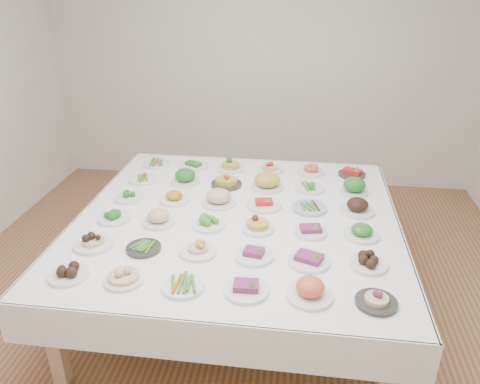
# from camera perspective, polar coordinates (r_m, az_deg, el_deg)

# --- Properties ---
(room_envelope) EXTENTS (5.02, 5.02, 2.81)m
(room_envelope) POSITION_cam_1_polar(r_m,az_deg,el_deg) (3.07, -1.24, 14.52)
(room_envelope) COLOR #9B6740
(room_envelope) RESTS_ON ground
(display_table) EXTENTS (2.38, 2.38, 0.75)m
(display_table) POSITION_cam_1_polar(r_m,az_deg,el_deg) (3.53, -0.33, -3.86)
(display_table) COLOR white
(display_table) RESTS_ON ground
(dish_0) EXTENTS (0.24, 0.24, 0.10)m
(dish_0) POSITION_cam_1_polar(r_m,az_deg,el_deg) (3.00, -20.26, -8.97)
(dish_0) COLOR white
(dish_0) RESTS_ON display_table
(dish_1) EXTENTS (0.24, 0.24, 0.13)m
(dish_1) POSITION_cam_1_polar(r_m,az_deg,el_deg) (2.86, -14.06, -9.49)
(dish_1) COLOR white
(dish_1) RESTS_ON display_table
(dish_2) EXTENTS (0.24, 0.24, 0.06)m
(dish_2) POSITION_cam_1_polar(r_m,az_deg,el_deg) (2.76, -6.95, -11.10)
(dish_2) COLOR white
(dish_2) RESTS_ON display_table
(dish_3) EXTENTS (0.26, 0.26, 0.11)m
(dish_3) POSITION_cam_1_polar(r_m,az_deg,el_deg) (2.71, 0.75, -11.32)
(dish_3) COLOR white
(dish_3) RESTS_ON display_table
(dish_4) EXTENTS (0.26, 0.26, 0.16)m
(dish_4) POSITION_cam_1_polar(r_m,az_deg,el_deg) (2.68, 8.55, -11.29)
(dish_4) COLOR white
(dish_4) RESTS_ON display_table
(dish_5) EXTENTS (0.23, 0.23, 0.11)m
(dish_5) POSITION_cam_1_polar(r_m,az_deg,el_deg) (2.72, 16.35, -12.18)
(dish_5) COLOR #2D2B28
(dish_5) RESTS_ON display_table
(dish_6) EXTENTS (0.26, 0.26, 0.15)m
(dish_6) POSITION_cam_1_polar(r_m,az_deg,el_deg) (3.25, -17.53, -5.19)
(dish_6) COLOR white
(dish_6) RESTS_ON display_table
(dish_7) EXTENTS (0.23, 0.23, 0.05)m
(dish_7) POSITION_cam_1_polar(r_m,az_deg,el_deg) (3.15, -11.67, -6.63)
(dish_7) COLOR #2D2B28
(dish_7) RESTS_ON display_table
(dish_8) EXTENTS (0.24, 0.24, 0.13)m
(dish_8) POSITION_cam_1_polar(r_m,az_deg,el_deg) (3.04, -5.15, -6.46)
(dish_8) COLOR white
(dish_8) RESTS_ON display_table
(dish_9) EXTENTS (0.25, 0.25, 0.10)m
(dish_9) POSITION_cam_1_polar(r_m,az_deg,el_deg) (3.00, 1.69, -7.38)
(dish_9) COLOR white
(dish_9) RESTS_ON display_table
(dish_10) EXTENTS (0.26, 0.26, 0.12)m
(dish_10) POSITION_cam_1_polar(r_m,az_deg,el_deg) (2.97, 8.43, -7.70)
(dish_10) COLOR white
(dish_10) RESTS_ON display_table
(dish_11) EXTENTS (0.23, 0.23, 0.11)m
(dish_11) POSITION_cam_1_polar(r_m,az_deg,el_deg) (3.02, 15.41, -7.89)
(dish_11) COLOR white
(dish_11) RESTS_ON display_table
(dish_12) EXTENTS (0.24, 0.24, 0.10)m
(dish_12) POSITION_cam_1_polar(r_m,az_deg,el_deg) (3.56, -15.10, -2.69)
(dish_12) COLOR white
(dish_12) RESTS_ON display_table
(dish_13) EXTENTS (0.23, 0.23, 0.12)m
(dish_13) POSITION_cam_1_polar(r_m,az_deg,el_deg) (3.43, -9.90, -3.01)
(dish_13) COLOR white
(dish_13) RESTS_ON display_table
(dish_14) EXTENTS (0.23, 0.23, 0.10)m
(dish_14) POSITION_cam_1_polar(r_m,az_deg,el_deg) (3.35, -3.87, -3.58)
(dish_14) COLOR white
(dish_14) RESTS_ON display_table
(dish_15) EXTENTS (0.23, 0.23, 0.12)m
(dish_15) POSITION_cam_1_polar(r_m,az_deg,el_deg) (3.30, 2.18, -3.86)
(dish_15) COLOR white
(dish_15) RESTS_ON display_table
(dish_16) EXTENTS (0.23, 0.23, 0.09)m
(dish_16) POSITION_cam_1_polar(r_m,az_deg,el_deg) (3.30, 8.62, -4.51)
(dish_16) COLOR white
(dish_16) RESTS_ON display_table
(dish_17) EXTENTS (0.24, 0.24, 0.13)m
(dish_17) POSITION_cam_1_polar(r_m,az_deg,el_deg) (3.32, 14.65, -4.36)
(dish_17) COLOR white
(dish_17) RESTS_ON display_table
(dish_18) EXTENTS (0.23, 0.23, 0.09)m
(dish_18) POSITION_cam_1_polar(r_m,az_deg,el_deg) (3.85, -13.34, -0.34)
(dish_18) COLOR white
(dish_18) RESTS_ON display_table
(dish_19) EXTENTS (0.23, 0.23, 0.12)m
(dish_19) POSITION_cam_1_polar(r_m,az_deg,el_deg) (3.74, -8.01, -0.40)
(dish_19) COLOR white
(dish_19) RESTS_ON display_table
(dish_20) EXTENTS (0.29, 0.29, 0.16)m
(dish_20) POSITION_cam_1_polar(r_m,az_deg,el_deg) (3.65, -2.63, -0.39)
(dish_20) COLOR white
(dish_20) RESTS_ON display_table
(dish_21) EXTENTS (0.26, 0.26, 0.10)m
(dish_21) POSITION_cam_1_polar(r_m,az_deg,el_deg) (3.62, 2.93, -1.25)
(dish_21) COLOR white
(dish_21) RESTS_ON display_table
(dish_22) EXTENTS (0.27, 0.27, 0.06)m
(dish_22) POSITION_cam_1_polar(r_m,az_deg,el_deg) (3.62, 8.46, -1.80)
(dish_22) COLOR #4C66B2
(dish_22) RESTS_ON display_table
(dish_23) EXTENTS (0.26, 0.26, 0.15)m
(dish_23) POSITION_cam_1_polar(r_m,az_deg,el_deg) (3.63, 14.15, -1.44)
(dish_23) COLOR white
(dish_23) RESTS_ON display_table
(dish_24) EXTENTS (0.24, 0.24, 0.05)m
(dish_24) POSITION_cam_1_polar(r_m,az_deg,el_deg) (4.16, -11.77, 1.61)
(dish_24) COLOR white
(dish_24) RESTS_ON display_table
(dish_25) EXTENTS (0.29, 0.29, 0.16)m
(dish_25) POSITION_cam_1_polar(r_m,az_deg,el_deg) (4.04, -6.70, 2.16)
(dish_25) COLOR white
(dish_25) RESTS_ON display_table
(dish_26) EXTENTS (0.26, 0.26, 0.16)m
(dish_26) POSITION_cam_1_polar(r_m,az_deg,el_deg) (3.96, -1.69, 1.79)
(dish_26) COLOR #2D2B28
(dish_26) RESTS_ON display_table
(dish_27) EXTENTS (0.32, 0.32, 0.17)m
(dish_27) POSITION_cam_1_polar(r_m,az_deg,el_deg) (3.92, 3.35, 1.60)
(dish_27) COLOR white
(dish_27) RESTS_ON display_table
(dish_28) EXTENTS (0.24, 0.24, 0.05)m
(dish_28) POSITION_cam_1_polar(r_m,az_deg,el_deg) (3.95, 8.49, 0.55)
(dish_28) COLOR white
(dish_28) RESTS_ON display_table
(dish_29) EXTENTS (0.23, 0.23, 0.15)m
(dish_29) POSITION_cam_1_polar(r_m,az_deg,el_deg) (3.94, 13.78, 0.83)
(dish_29) COLOR white
(dish_29) RESTS_ON display_table
(dish_30) EXTENTS (0.24, 0.24, 0.06)m
(dish_30) POSITION_cam_1_polar(r_m,az_deg,el_deg) (4.47, -10.16, 3.53)
(dish_30) COLOR white
(dish_30) RESTS_ON display_table
(dish_31) EXTENTS (0.26, 0.26, 0.10)m
(dish_31) POSITION_cam_1_polar(r_m,az_deg,el_deg) (4.37, -5.71, 3.48)
(dish_31) COLOR white
(dish_31) RESTS_ON display_table
(dish_32) EXTENTS (0.25, 0.25, 0.14)m
(dish_32) POSITION_cam_1_polar(r_m,az_deg,el_deg) (4.29, -1.15, 3.57)
(dish_32) COLOR white
(dish_32) RESTS_ON display_table
(dish_33) EXTENTS (0.23, 0.23, 0.12)m
(dish_33) POSITION_cam_1_polar(r_m,az_deg,el_deg) (4.27, 3.70, 3.23)
(dish_33) COLOR white
(dish_33) RESTS_ON display_table
(dish_34) EXTENTS (0.24, 0.24, 0.11)m
(dish_34) POSITION_cam_1_polar(r_m,az_deg,el_deg) (4.27, 8.59, 2.88)
(dish_34) COLOR white
(dish_34) RESTS_ON display_table
(dish_35) EXTENTS (0.24, 0.24, 0.11)m
(dish_35) POSITION_cam_1_polar(r_m,az_deg,el_deg) (4.29, 13.52, 2.56)
(dish_35) COLOR #2D2B28
(dish_35) RESTS_ON display_table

